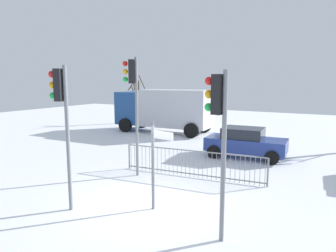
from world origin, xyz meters
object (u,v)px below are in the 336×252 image
object	(u,v)px
traffic_light_foreground_right	(219,117)
direction_sign_post	(155,161)
traffic_light_foreground_left	(62,105)
delivery_truck	(164,109)
traffic_light_rear_left	(133,90)
bare_tree_centre	(138,99)
car_blue_near	(245,142)

from	to	relation	value
traffic_light_foreground_right	direction_sign_post	size ratio (longest dim) A/B	1.54
traffic_light_foreground_left	delivery_truck	bearing A→B (deg)	5.77
delivery_truck	traffic_light_rear_left	bearing A→B (deg)	110.91
traffic_light_rear_left	delivery_truck	xyz separation A→B (m)	(-4.09, 9.51, -1.66)
direction_sign_post	bare_tree_centre	distance (m)	18.84
traffic_light_foreground_left	traffic_light_rear_left	size ratio (longest dim) A/B	0.90
direction_sign_post	bare_tree_centre	xyz separation A→B (m)	(-11.18, 15.15, 0.62)
traffic_light_foreground_left	bare_tree_centre	size ratio (longest dim) A/B	1.00
car_blue_near	delivery_truck	bearing A→B (deg)	144.80
bare_tree_centre	car_blue_near	bearing A→B (deg)	-33.19
delivery_truck	direction_sign_post	bearing A→B (deg)	116.51
traffic_light_foreground_right	traffic_light_foreground_left	bearing A→B (deg)	105.67
traffic_light_foreground_right	bare_tree_centre	world-z (taller)	bare_tree_centre
car_blue_near	delivery_truck	world-z (taller)	delivery_truck
traffic_light_foreground_left	traffic_light_rear_left	distance (m)	3.66
direction_sign_post	bare_tree_centre	size ratio (longest dim) A/B	0.62
traffic_light_rear_left	traffic_light_foreground_left	bearing A→B (deg)	154.06
traffic_light_foreground_right	delivery_truck	bearing A→B (deg)	43.47
traffic_light_foreground_left	delivery_truck	xyz separation A→B (m)	(-4.27, 13.15, -1.33)
delivery_truck	car_blue_near	bearing A→B (deg)	145.74
traffic_light_foreground_left	car_blue_near	bearing A→B (deg)	-30.54
traffic_light_foreground_left	bare_tree_centre	distance (m)	18.68
car_blue_near	bare_tree_centre	world-z (taller)	bare_tree_centre
traffic_light_rear_left	bare_tree_centre	xyz separation A→B (m)	(-8.71, 12.76, -1.31)
traffic_light_foreground_right	car_blue_near	bearing A→B (deg)	19.70
traffic_light_rear_left	bare_tree_centre	bearing A→B (deg)	5.61
traffic_light_foreground_right	bare_tree_centre	distance (m)	20.75
traffic_light_foreground_right	traffic_light_rear_left	distance (m)	5.59
traffic_light_foreground_right	car_blue_near	xyz separation A→B (m)	(-1.57, 8.16, -2.17)
delivery_truck	bare_tree_centre	size ratio (longest dim) A/B	1.70
traffic_light_rear_left	direction_sign_post	size ratio (longest dim) A/B	1.79
traffic_light_foreground_left	car_blue_near	world-z (taller)	traffic_light_foreground_left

